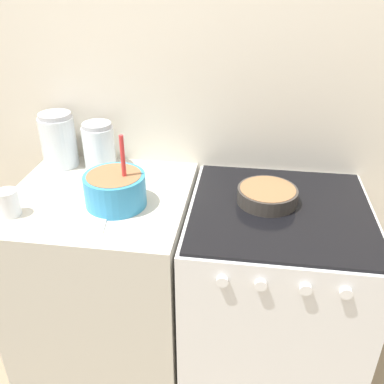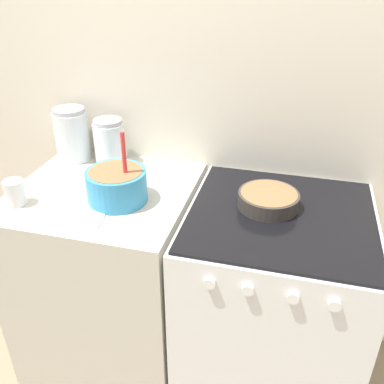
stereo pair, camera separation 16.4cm
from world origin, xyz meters
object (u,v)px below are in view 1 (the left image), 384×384
storage_jar_left (59,143)px  storage_jar_middle (99,149)px  stove (271,296)px  tin_can (9,203)px  baking_pan (267,195)px  mixing_bowl (115,188)px

storage_jar_left → storage_jar_middle: bearing=0.0°
stove → tin_can: tin_can is taller
stove → baking_pan: 0.48m
mixing_bowl → storage_jar_middle: (-0.17, 0.31, 0.02)m
stove → storage_jar_left: storage_jar_left is taller
storage_jar_middle → tin_can: storage_jar_middle is taller
storage_jar_middle → tin_can: size_ratio=2.07×
baking_pan → storage_jar_left: (-0.93, 0.21, 0.07)m
stove → mixing_bowl: mixing_bowl is taller
mixing_bowl → tin_can: (-0.37, -0.13, -0.02)m
mixing_bowl → storage_jar_left: size_ratio=1.18×
stove → tin_can: size_ratio=8.79×
baking_pan → storage_jar_left: size_ratio=0.95×
baking_pan → storage_jar_middle: storage_jar_middle is taller
storage_jar_middle → storage_jar_left: bearing=180.0°
mixing_bowl → storage_jar_left: bearing=138.6°
mixing_bowl → baking_pan: bearing=10.0°
mixing_bowl → tin_can: size_ratio=2.86×
baking_pan → tin_can: bearing=-166.3°
mixing_bowl → storage_jar_left: 0.47m
mixing_bowl → storage_jar_left: mixing_bowl is taller
baking_pan → tin_can: 0.97m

